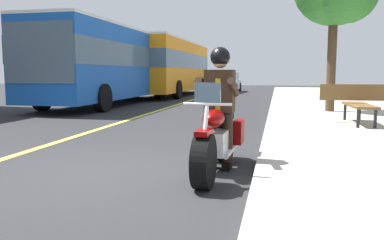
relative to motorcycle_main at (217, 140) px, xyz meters
name	(u,v)px	position (x,y,z in m)	size (l,w,h in m)	color
ground_plane	(109,173)	(0.38, -1.46, -0.45)	(80.00, 80.00, 0.00)	#28282B
motorcycle_main	(217,140)	(0.00, 0.00, 0.00)	(2.22, 0.63, 1.26)	black
rider_main	(220,97)	(-0.19, 0.00, 0.58)	(0.63, 0.56, 1.74)	black
bus_near	(172,65)	(-18.06, -5.60, 1.42)	(11.05, 2.70, 3.30)	orange
bus_far	(112,62)	(-11.08, -6.43, 1.42)	(11.05, 2.70, 3.30)	blue
car_silver	(226,82)	(-23.22, -2.89, 0.24)	(4.60, 1.92, 1.40)	silver
bench_sidewalk	(359,100)	(-4.85, 2.74, 0.26)	(1.81, 1.80, 0.95)	brown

